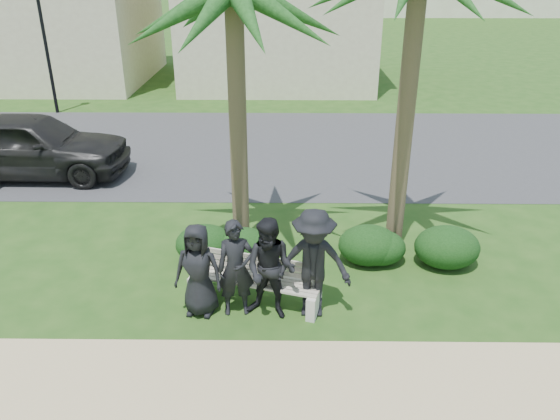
# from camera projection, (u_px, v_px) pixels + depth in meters

# --- Properties ---
(ground) EXTENTS (160.00, 160.00, 0.00)m
(ground) POSITION_uv_depth(u_px,v_px,m) (322.00, 303.00, 9.01)
(ground) COLOR #1E4413
(ground) RESTS_ON ground
(footpath) EXTENTS (30.00, 1.60, 0.01)m
(footpath) POSITION_uv_depth(u_px,v_px,m) (330.00, 379.00, 7.38)
(footpath) COLOR tan
(footpath) RESTS_ON ground
(asphalt_street) EXTENTS (160.00, 8.00, 0.01)m
(asphalt_street) POSITION_uv_depth(u_px,v_px,m) (306.00, 148.00, 16.26)
(asphalt_street) COLOR #2D2D30
(asphalt_street) RESTS_ON ground
(street_lamp) EXTENTS (0.36, 0.36, 4.29)m
(street_lamp) POSITION_uv_depth(u_px,v_px,m) (43.00, 28.00, 18.74)
(street_lamp) COLOR black
(street_lamp) RESTS_ON ground
(park_bench) EXTENTS (2.30, 1.09, 0.76)m
(park_bench) POSITION_uv_depth(u_px,v_px,m) (254.00, 284.00, 8.90)
(park_bench) COLOR gray
(park_bench) RESTS_ON ground
(man_a) EXTENTS (0.82, 0.60, 1.55)m
(man_a) POSITION_uv_depth(u_px,v_px,m) (198.00, 270.00, 8.46)
(man_a) COLOR black
(man_a) RESTS_ON ground
(man_b) EXTENTS (0.64, 0.47, 1.61)m
(man_b) POSITION_uv_depth(u_px,v_px,m) (236.00, 268.00, 8.45)
(man_b) COLOR black
(man_b) RESTS_ON ground
(man_c) EXTENTS (0.97, 0.85, 1.68)m
(man_c) POSITION_uv_depth(u_px,v_px,m) (271.00, 269.00, 8.36)
(man_c) COLOR black
(man_c) RESTS_ON ground
(man_d) EXTENTS (1.23, 0.77, 1.82)m
(man_d) POSITION_uv_depth(u_px,v_px,m) (313.00, 264.00, 8.37)
(man_d) COLOR black
(man_d) RESTS_ON ground
(hedge_b) EXTENTS (1.09, 0.90, 0.71)m
(hedge_b) POSITION_uv_depth(u_px,v_px,m) (205.00, 243.00, 10.14)
(hedge_b) COLOR black
(hedge_b) RESTS_ON ground
(hedge_c) EXTENTS (1.04, 0.86, 0.68)m
(hedge_c) POSITION_uv_depth(u_px,v_px,m) (244.00, 245.00, 10.10)
(hedge_c) COLOR black
(hedge_c) RESTS_ON ground
(hedge_d) EXTENTS (1.13, 0.93, 0.74)m
(hedge_d) POSITION_uv_depth(u_px,v_px,m) (369.00, 244.00, 10.08)
(hedge_d) COLOR black
(hedge_d) RESTS_ON ground
(hedge_e) EXTENTS (0.99, 0.82, 0.65)m
(hedge_e) POSITION_uv_depth(u_px,v_px,m) (379.00, 246.00, 10.08)
(hedge_e) COLOR black
(hedge_e) RESTS_ON ground
(hedge_f) EXTENTS (1.19, 0.98, 0.78)m
(hedge_f) POSITION_uv_depth(u_px,v_px,m) (447.00, 246.00, 9.97)
(hedge_f) COLOR black
(hedge_f) RESTS_ON ground
(car_a) EXTENTS (4.91, 2.05, 1.66)m
(car_a) POSITION_uv_depth(u_px,v_px,m) (31.00, 145.00, 13.88)
(car_a) COLOR black
(car_a) RESTS_ON ground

